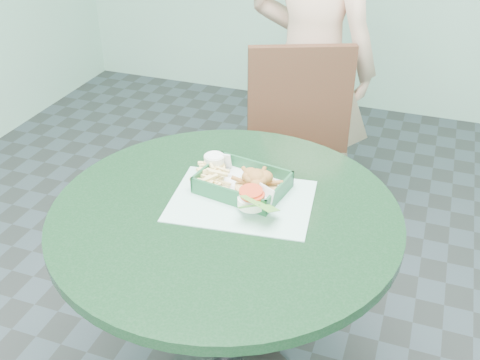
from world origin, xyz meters
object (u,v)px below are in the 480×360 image
(diner_person, at_px, (311,59))
(food_basket, at_px, (243,191))
(sauce_ramekin, at_px, (210,168))
(crab_sandwich, at_px, (258,186))
(dining_chair, at_px, (291,150))
(cafe_table, at_px, (226,264))

(diner_person, relative_size, food_basket, 6.91)
(diner_person, bearing_deg, sauce_ramekin, 96.10)
(food_basket, bearing_deg, diner_person, 92.83)
(food_basket, distance_m, crab_sandwich, 0.06)
(diner_person, xyz_separation_m, food_basket, (0.05, -1.00, -0.04))
(dining_chair, height_order, sauce_ramekin, dining_chair)
(dining_chair, bearing_deg, food_basket, -109.45)
(diner_person, height_order, crab_sandwich, diner_person)
(crab_sandwich, relative_size, sauce_ramekin, 1.97)
(sauce_ramekin, bearing_deg, dining_chair, 83.65)
(cafe_table, distance_m, diner_person, 1.13)
(crab_sandwich, bearing_deg, diner_person, 95.45)
(dining_chair, bearing_deg, sauce_ramekin, -118.97)
(food_basket, distance_m, sauce_ramekin, 0.12)
(crab_sandwich, height_order, sauce_ramekin, crab_sandwich)
(dining_chair, relative_size, crab_sandwich, 7.95)
(food_basket, bearing_deg, crab_sandwich, -9.00)
(cafe_table, bearing_deg, food_basket, 82.99)
(food_basket, relative_size, crab_sandwich, 1.99)
(diner_person, xyz_separation_m, sauce_ramekin, (-0.06, -0.97, -0.00))
(dining_chair, bearing_deg, diner_person, 69.46)
(crab_sandwich, bearing_deg, sauce_ramekin, 165.92)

